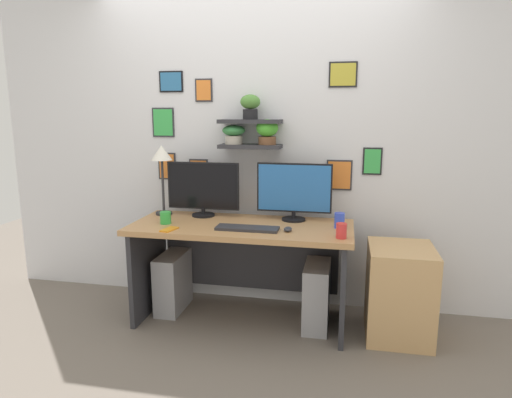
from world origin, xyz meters
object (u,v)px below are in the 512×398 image
Objects in this scene: desk_lamp at (162,160)px; water_cup at (339,221)px; coffee_mug at (166,218)px; computer_tower_left at (173,282)px; computer_tower_right at (317,295)px; monitor_left at (203,188)px; pen_cup at (341,231)px; computer_mouse at (288,229)px; cell_phone at (169,229)px; desk at (243,250)px; keyboard at (247,228)px; monitor_right at (294,191)px; drawer_cabinet at (399,292)px.

desk_lamp reaches higher than water_cup.
computer_tower_left is (-0.03, 0.16, -0.57)m from coffee_mug.
computer_tower_right is (1.14, -0.06, 0.01)m from computer_tower_left.
monitor_left is 1.09m from water_cup.
pen_cup is (1.41, -0.41, -0.39)m from desk_lamp.
water_cup is 0.24× the size of computer_tower_left.
computer_mouse is 0.82× the size of water_cup.
monitor_left is at bearing 91.56° from cell_phone.
computer_tower_left is (-0.13, 0.33, -0.53)m from cell_phone.
monitor_left reaches higher than desk.
computer_tower_left is at bearing 100.02° from coffee_mug.
cell_phone reaches higher than computer_tower_left.
computer_tower_right is at bearing 28.37° from cell_phone.
pen_cup is (0.65, -0.08, 0.04)m from keyboard.
cell_phone is at bearing -167.38° from keyboard.
monitor_right is at bearing -0.00° from monitor_left.
coffee_mug is at bearing -64.68° from desk_lamp.
keyboard reaches higher than desk.
pen_cup is 0.26m from water_cup.
pen_cup is at bearing -7.34° from keyboard.
monitor_right is 0.87× the size of drawer_cabinet.
desk_lamp is at bearing -179.01° from monitor_right.
computer_tower_left is at bearing 178.54° from water_cup.
water_cup is (0.35, -0.17, -0.17)m from monitor_right.
desk_lamp is 1.22× the size of computer_tower_left.
desk_lamp is at bearing 156.56° from keyboard.
monitor_left reaches higher than coffee_mug.
desk is 0.66m from computer_tower_left.
coffee_mug reaches higher than computer_mouse.
monitor_left is at bearing 57.06° from coffee_mug.
drawer_cabinet is 1.72m from computer_tower_left.
computer_mouse is at bearing -146.03° from computer_tower_right.
monitor_left is 1.64m from drawer_cabinet.
water_cup is at bearing 5.83° from coffee_mug.
monitor_left reaches higher than pen_cup.
desk_lamp is 2.03m from drawer_cabinet.
desk is 0.46m from computer_mouse.
desk_lamp reaches higher than keyboard.
water_cup reaches higher than coffee_mug.
coffee_mug is (-0.91, -0.30, -0.18)m from monitor_right.
drawer_cabinet is (0.78, 0.11, -0.44)m from computer_mouse.
drawer_cabinet is (1.06, 0.13, -0.44)m from keyboard.
coffee_mug reaches higher than desk.
keyboard is at bearing 26.05° from cell_phone.
monitor_right is 1.07m from desk_lamp.
computer_tower_right is at bearing 5.38° from coffee_mug.
coffee_mug is at bearing 174.14° from pen_cup.
desk is 1.16m from drawer_cabinet.
desk_lamp reaches higher than pen_cup.
computer_tower_right is at bearing -170.73° from water_cup.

